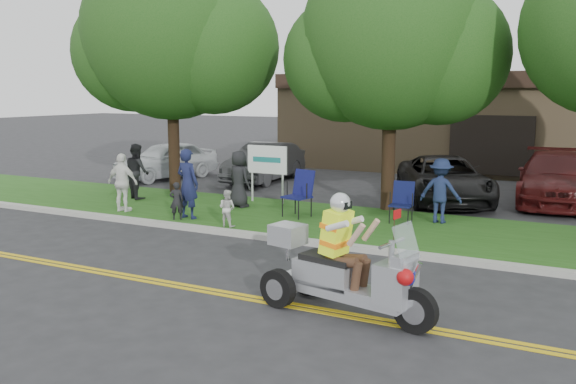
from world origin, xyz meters
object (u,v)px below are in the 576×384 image
at_px(lawn_chair_a, 300,190).
at_px(trike_scooter, 341,272).
at_px(parked_car_far_left, 166,160).
at_px(spectator_adult_mid, 137,171).
at_px(lawn_chair_b, 402,199).
at_px(spectator_adult_left, 188,184).
at_px(parked_car_mid, 444,179).
at_px(spectator_adult_right, 123,183).
at_px(parked_car_left, 265,162).
at_px(parked_car_right, 556,178).

bearing_deg(lawn_chair_a, trike_scooter, -44.19).
height_order(trike_scooter, parked_car_far_left, trike_scooter).
bearing_deg(spectator_adult_mid, parked_car_far_left, -32.35).
relative_size(lawn_chair_b, spectator_adult_left, 0.56).
height_order(lawn_chair_b, parked_car_mid, parked_car_mid).
relative_size(spectator_adult_right, parked_car_mid, 0.32).
bearing_deg(lawn_chair_a, parked_car_mid, 72.47).
bearing_deg(lawn_chair_a, lawn_chair_b, 25.86).
bearing_deg(spectator_adult_right, parked_car_left, -98.08).
height_order(spectator_adult_right, parked_car_left, spectator_adult_right).
distance_m(trike_scooter, parked_car_far_left, 15.18).
distance_m(spectator_adult_right, parked_car_far_left, 6.90).
distance_m(lawn_chair_b, parked_car_far_left, 11.06).
bearing_deg(trike_scooter, parked_car_mid, 105.55).
height_order(spectator_adult_left, parked_car_left, spectator_adult_left).
bearing_deg(parked_car_far_left, lawn_chair_b, -5.20).
bearing_deg(spectator_adult_mid, trike_scooter, 176.13).
bearing_deg(spectator_adult_mid, spectator_adult_right, 149.29).
distance_m(lawn_chair_b, parked_car_left, 8.33).
height_order(lawn_chair_b, parked_car_left, parked_car_left).
height_order(spectator_adult_right, parked_car_right, spectator_adult_right).
bearing_deg(spectator_adult_right, spectator_adult_mid, -65.32).
distance_m(parked_car_left, parked_car_right, 9.81).
relative_size(parked_car_far_left, parked_car_right, 0.80).
xyz_separation_m(spectator_adult_left, parked_car_mid, (5.13, 5.82, -0.31)).
distance_m(spectator_adult_left, parked_car_mid, 7.76).
relative_size(lawn_chair_b, parked_car_right, 0.19).
bearing_deg(lawn_chair_a, spectator_adult_left, -132.56).
relative_size(spectator_adult_mid, spectator_adult_right, 1.06).
bearing_deg(parked_car_far_left, lawn_chair_a, -14.00).
bearing_deg(parked_car_far_left, spectator_adult_mid, -46.10).
xyz_separation_m(lawn_chair_b, parked_car_mid, (0.17, 3.78, 0.01)).
bearing_deg(spectator_adult_left, lawn_chair_a, -141.21).
distance_m(lawn_chair_b, parked_car_right, 6.01).
bearing_deg(spectator_adult_left, spectator_adult_right, 7.95).
relative_size(trike_scooter, parked_car_left, 0.66).
bearing_deg(lawn_chair_b, trike_scooter, -84.28).
relative_size(lawn_chair_a, spectator_adult_right, 0.76).
xyz_separation_m(spectator_adult_left, parked_car_far_left, (-5.37, 5.99, -0.29)).
bearing_deg(spectator_adult_mid, parked_car_left, -74.62).
relative_size(lawn_chair_a, spectator_adult_mid, 0.72).
distance_m(trike_scooter, parked_car_mid, 10.06).
bearing_deg(trike_scooter, lawn_chair_b, 109.61).
xyz_separation_m(parked_car_left, parked_car_mid, (6.83, -1.23, -0.02)).
xyz_separation_m(trike_scooter, lawn_chair_a, (-3.45, 5.75, 0.13)).
height_order(trike_scooter, parked_car_right, trike_scooter).
relative_size(lawn_chair_a, spectator_adult_left, 0.67).
xyz_separation_m(lawn_chair_a, spectator_adult_right, (-4.48, -1.60, 0.11)).
distance_m(lawn_chair_a, parked_car_left, 6.87).
bearing_deg(spectator_adult_left, parked_car_right, -132.38).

